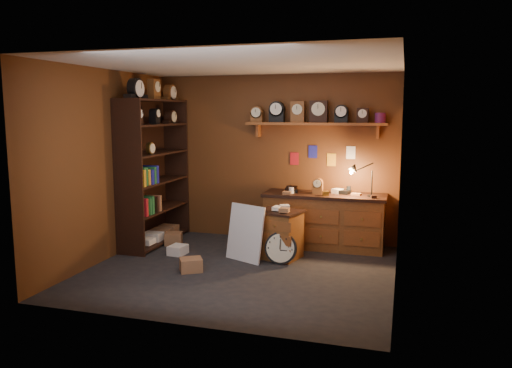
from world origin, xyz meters
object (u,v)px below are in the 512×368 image
at_px(shelving_unit, 152,166).
at_px(low_cabinet, 279,232).
at_px(big_round_clock, 281,248).
at_px(workbench, 324,218).

relative_size(shelving_unit, low_cabinet, 3.27).
height_order(low_cabinet, big_round_clock, low_cabinet).
xyz_separation_m(shelving_unit, workbench, (2.69, 0.49, -0.78)).
height_order(workbench, big_round_clock, workbench).
relative_size(workbench, low_cabinet, 2.38).
relative_size(shelving_unit, big_round_clock, 5.66).
height_order(shelving_unit, low_cabinet, shelving_unit).
bearing_deg(low_cabinet, workbench, 69.32).
distance_m(shelving_unit, low_cabinet, 2.33).
bearing_deg(workbench, big_round_clock, -113.67).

